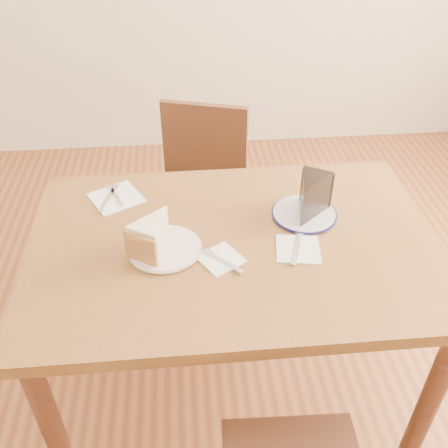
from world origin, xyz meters
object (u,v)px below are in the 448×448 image
plate_cream (165,248)px  plate_navy (304,214)px  table (235,265)px  chocolate_cake (309,199)px  carrot_cake (156,234)px  chair_far (198,201)px

plate_cream → plate_navy: 0.45m
table → plate_cream: bearing=-173.0°
table → chocolate_cake: chocolate_cake is taller
plate_cream → chocolate_cake: (0.44, 0.11, 0.06)m
chocolate_cake → plate_navy: bearing=-31.0°
table → chocolate_cake: size_ratio=8.81×
plate_navy → carrot_cake: (-0.45, -0.12, 0.05)m
plate_navy → carrot_cake: size_ratio=1.44×
table → carrot_cake: size_ratio=8.95×
plate_cream → table: bearing=7.0°
plate_cream → carrot_cake: 0.05m
chocolate_cake → table: bearing=51.8°
table → chair_far: bearing=98.3°
table → chocolate_cake: (0.23, 0.09, 0.17)m
plate_cream → carrot_cake: carrot_cake is taller
chair_far → plate_cream: (-0.12, -0.63, 0.28)m
chair_far → chocolate_cake: bearing=139.2°
chair_far → plate_navy: bearing=139.4°
plate_cream → plate_navy: bearing=16.3°
chair_far → chocolate_cake: 0.70m
chair_far → chocolate_cake: chocolate_cake is taller
table → carrot_cake: bearing=-175.1°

